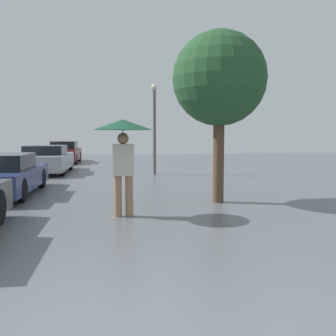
{
  "coord_description": "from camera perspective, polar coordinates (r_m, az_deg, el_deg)",
  "views": [
    {
      "loc": [
        -0.27,
        -2.78,
        1.7
      ],
      "look_at": [
        0.86,
        4.96,
        1.0
      ],
      "focal_mm": 40.0,
      "sensor_mm": 36.0,
      "label": 1
    }
  ],
  "objects": [
    {
      "name": "street_lamp",
      "position": [
        16.08,
        -2.08,
        6.9
      ],
      "size": [
        0.26,
        0.26,
        3.83
      ],
      "color": "#515456",
      "rests_on": "ground_plane"
    },
    {
      "name": "tree",
      "position": [
        9.53,
        7.84,
        13.2
      ],
      "size": [
        2.33,
        2.33,
        4.24
      ],
      "color": "brown",
      "rests_on": "ground_plane"
    },
    {
      "name": "pedestrian",
      "position": [
        7.74,
        -6.88,
        4.63
      ],
      "size": [
        1.23,
        1.23,
        2.01
      ],
      "color": "#9E7051",
      "rests_on": "ground_plane"
    },
    {
      "name": "parked_car_second",
      "position": [
        11.55,
        -23.55,
        -1.04
      ],
      "size": [
        1.64,
        4.35,
        1.17
      ],
      "color": "navy",
      "rests_on": "ground_plane"
    },
    {
      "name": "parked_car_third",
      "position": [
        17.55,
        -17.98,
        1.23
      ],
      "size": [
        1.89,
        4.51,
        1.23
      ],
      "color": "#9EA3A8",
      "rests_on": "ground_plane"
    },
    {
      "name": "parked_car_farthest",
      "position": [
        23.87,
        -15.42,
        2.28
      ],
      "size": [
        1.66,
        4.36,
        1.31
      ],
      "color": "maroon",
      "rests_on": "ground_plane"
    }
  ]
}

